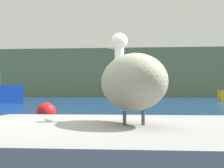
{
  "coord_description": "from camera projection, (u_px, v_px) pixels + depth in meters",
  "views": [
    {
      "loc": [
        0.62,
        -3.33,
        0.93
      ],
      "look_at": [
        -1.22,
        15.95,
        1.36
      ],
      "focal_mm": 56.65,
      "sensor_mm": 36.0,
      "label": 1
    }
  ],
  "objects": [
    {
      "name": "pier_dock",
      "position": [
        132.0,
        163.0,
        2.99
      ],
      "size": [
        3.17,
        2.6,
        0.65
      ],
      "primitive_type": "cube",
      "color": "gray",
      "rests_on": "ground"
    },
    {
      "name": "mooring_buoy",
      "position": [
        46.0,
        112.0,
        10.84
      ],
      "size": [
        0.6,
        0.6,
        0.6
      ],
      "primitive_type": "sphere",
      "color": "red",
      "rests_on": "ground"
    },
    {
      "name": "pelican",
      "position": [
        131.0,
        81.0,
        3.02
      ],
      "size": [
        0.82,
        1.39,
        0.85
      ],
      "rotation": [
        0.0,
        0.0,
        1.93
      ],
      "color": "gray",
      "rests_on": "pier_dock"
    },
    {
      "name": "hillside_backdrop",
      "position": [
        142.0,
        74.0,
        70.23
      ],
      "size": [
        140.0,
        12.0,
        9.05
      ],
      "primitive_type": "cube",
      "color": "#6B7A51",
      "rests_on": "ground"
    }
  ]
}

